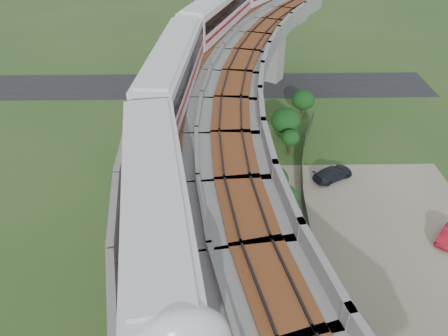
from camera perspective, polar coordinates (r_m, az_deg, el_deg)
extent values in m
plane|color=#305220|center=(34.96, -2.88, -10.21)|extent=(160.00, 160.00, 0.00)
cube|color=#7F725D|center=(35.89, 20.49, -11.54)|extent=(18.00, 26.00, 0.04)
cube|color=#232326|center=(59.94, -2.23, 10.70)|extent=(60.00, 8.00, 0.03)
cube|color=#99968E|center=(60.51, 6.67, 15.02)|extent=(2.86, 2.93, 8.40)
cube|color=#99968E|center=(59.04, 7.00, 19.39)|extent=(7.21, 5.74, 1.20)
cube|color=#99968E|center=(40.61, -1.43, 4.60)|extent=(2.35, 2.51, 8.40)
cube|color=#99968E|center=(38.39, -1.54, 10.78)|extent=(7.31, 3.58, 1.20)
cube|color=#99968E|center=(25.04, -1.52, -20.49)|extent=(2.35, 2.51, 8.40)
cube|color=#99968E|center=(21.25, -1.73, -13.18)|extent=(7.31, 3.58, 1.20)
cube|color=gray|center=(53.41, 4.50, 18.95)|extent=(16.42, 20.91, 0.80)
cube|color=gray|center=(54.79, 0.08, 20.45)|extent=(8.66, 17.08, 1.00)
cube|color=gray|center=(51.86, 9.22, 19.17)|extent=(8.66, 17.08, 1.00)
cube|color=brown|center=(54.08, 2.22, 19.74)|extent=(10.68, 18.08, 0.12)
cube|color=black|center=(54.05, 2.22, 19.86)|extent=(9.69, 17.59, 0.12)
cube|color=brown|center=(52.58, 6.88, 19.08)|extent=(10.68, 18.08, 0.12)
cube|color=black|center=(52.54, 6.89, 19.20)|extent=(9.69, 17.59, 0.12)
cube|color=gray|center=(36.80, -1.91, 11.36)|extent=(11.77, 20.03, 0.80)
cube|color=gray|center=(37.36, -8.63, 12.86)|extent=(3.22, 18.71, 1.00)
cube|color=gray|center=(36.03, 4.99, 12.26)|extent=(3.22, 18.71, 1.00)
cube|color=brown|center=(37.02, -5.36, 12.15)|extent=(5.44, 19.05, 0.12)
cube|color=black|center=(36.98, -5.37, 12.32)|extent=(4.35, 18.88, 0.12)
cube|color=brown|center=(36.34, 1.58, 11.83)|extent=(5.44, 19.05, 0.12)
cube|color=black|center=(36.29, 1.58, 12.01)|extent=(4.35, 18.88, 0.12)
cube|color=gray|center=(21.43, -2.33, -8.82)|extent=(11.77, 20.03, 0.80)
cube|color=gray|center=(20.89, -14.27, -8.18)|extent=(3.22, 18.71, 1.00)
cube|color=gray|center=(21.61, 9.03, -5.65)|extent=(3.22, 18.71, 1.00)
cube|color=brown|center=(21.04, -8.37, -8.55)|extent=(5.44, 19.05, 0.12)
cube|color=black|center=(20.96, -8.40, -8.31)|extent=(4.35, 18.88, 0.12)
cube|color=brown|center=(21.41, 3.53, -7.23)|extent=(5.44, 19.05, 0.12)
cube|color=black|center=(21.33, 3.54, -6.99)|extent=(4.35, 18.88, 0.12)
cube|color=silver|center=(19.81, -8.79, -4.95)|extent=(4.97, 15.24, 3.20)
cube|color=silver|center=(18.77, -9.25, -0.98)|extent=(4.32, 14.41, 0.22)
cube|color=black|center=(19.53, -8.91, -3.94)|extent=(4.93, 14.65, 1.15)
cube|color=#AF111C|center=(20.30, -8.61, -6.57)|extent=(4.93, 14.65, 0.30)
cube|color=black|center=(20.77, -8.44, -8.03)|extent=(3.83, 12.89, 0.28)
cube|color=silver|center=(33.22, -6.64, 12.62)|extent=(4.14, 15.19, 3.20)
cube|color=silver|center=(32.61, -6.85, 15.38)|extent=(3.53, 14.39, 0.22)
cube|color=black|center=(33.05, -6.70, 13.34)|extent=(4.14, 14.60, 1.15)
cube|color=#AF111C|center=(33.51, -6.55, 11.44)|extent=(4.14, 14.60, 0.30)
cube|color=black|center=(33.80, -6.47, 10.34)|extent=(3.13, 12.87, 0.28)
cube|color=silver|center=(47.44, -0.77, 19.77)|extent=(7.65, 15.02, 3.20)
cube|color=black|center=(47.33, -0.78, 20.30)|extent=(7.50, 14.48, 1.15)
cube|color=#AF111C|center=(47.65, -0.76, 18.90)|extent=(7.50, 14.48, 0.30)
cube|color=black|center=(47.85, -0.76, 18.09)|extent=(6.13, 12.63, 0.28)
cylinder|color=#2D382D|center=(51.22, 11.51, 6.37)|extent=(0.08, 0.08, 1.50)
cube|color=#2D382D|center=(49.06, 11.01, 5.07)|extent=(1.69, 4.77, 1.40)
cylinder|color=#2D382D|center=(46.93, 10.60, 3.63)|extent=(0.08, 0.08, 1.50)
cube|color=#2D382D|center=(44.83, 10.31, 2.03)|extent=(1.23, 4.91, 1.40)
cylinder|color=#2D382D|center=(42.77, 10.14, 0.25)|extent=(0.08, 0.08, 1.50)
cube|color=#2D382D|center=(40.76, 10.13, -1.72)|extent=(0.75, 4.99, 1.40)
cylinder|color=#2D382D|center=(38.81, 10.29, -3.90)|extent=(0.08, 0.08, 1.50)
cube|color=#2D382D|center=(36.94, 10.64, -6.32)|extent=(0.27, 5.04, 1.40)
cylinder|color=#2D382D|center=(35.16, 11.24, -8.98)|extent=(0.08, 0.08, 1.50)
cube|color=#2D382D|center=(33.50, 12.11, -11.91)|extent=(0.27, 5.04, 1.40)
cylinder|color=#2D382D|center=(31.97, 13.30, -15.11)|extent=(0.08, 0.08, 1.50)
cube|color=#2D382D|center=(30.60, 14.86, -18.57)|extent=(0.75, 4.99, 1.40)
cylinder|color=#382314|center=(53.30, 10.15, 7.46)|extent=(0.18, 0.18, 1.05)
ellipsoid|color=#123A15|center=(52.70, 10.30, 8.75)|extent=(2.70, 2.70, 2.29)
cylinder|color=#382314|center=(47.83, 7.93, 4.45)|extent=(0.18, 0.18, 1.34)
ellipsoid|color=#123A15|center=(47.03, 8.09, 6.15)|extent=(3.15, 3.15, 2.68)
cylinder|color=#382314|center=(45.29, 8.55, 2.55)|extent=(0.18, 0.18, 1.44)
ellipsoid|color=#123A15|center=(44.62, 8.69, 3.93)|extent=(1.84, 1.84, 1.57)
cylinder|color=#382314|center=(38.98, 6.26, -3.32)|extent=(0.18, 0.18, 1.46)
ellipsoid|color=#123A15|center=(38.03, 6.41, -1.48)|extent=(2.76, 2.76, 2.35)
cylinder|color=#382314|center=(37.27, 7.36, -5.78)|extent=(0.18, 0.18, 1.21)
ellipsoid|color=#123A15|center=(36.33, 7.53, -4.02)|extent=(2.88, 2.88, 2.45)
cylinder|color=#382314|center=(31.44, 8.99, -15.66)|extent=(0.18, 0.18, 1.40)
ellipsoid|color=#123A15|center=(30.27, 9.27, -13.80)|extent=(2.83, 2.83, 2.41)
imported|color=black|center=(42.60, 14.04, -0.67)|extent=(4.41, 3.51, 1.20)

